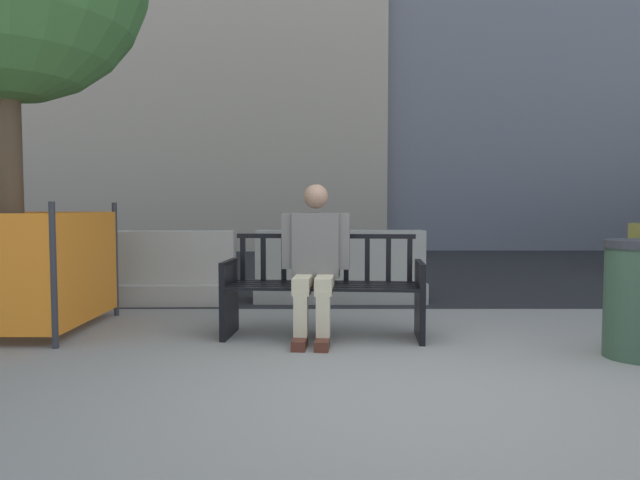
% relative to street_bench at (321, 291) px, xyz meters
% --- Properties ---
extents(ground_plane, '(200.00, 200.00, 0.00)m').
position_rel_street_bench_xyz_m(ground_plane, '(0.58, -1.37, -0.40)').
color(ground_plane, gray).
extents(street_asphalt, '(120.00, 12.00, 0.01)m').
position_rel_street_bench_xyz_m(street_asphalt, '(0.58, 7.33, -0.39)').
color(street_asphalt, black).
rests_on(street_asphalt, ground).
extents(street_bench, '(1.73, 0.66, 0.88)m').
position_rel_street_bench_xyz_m(street_bench, '(0.00, 0.00, 0.00)').
color(street_bench, black).
rests_on(street_bench, ground).
extents(seated_person, '(0.59, 0.75, 1.31)m').
position_rel_street_bench_xyz_m(seated_person, '(-0.07, -0.05, 0.29)').
color(seated_person, '#66605B').
rests_on(seated_person, ground).
extents(jersey_barrier_centre, '(2.01, 0.70, 0.84)m').
position_rel_street_bench_xyz_m(jersey_barrier_centre, '(0.21, 1.90, -0.06)').
color(jersey_barrier_centre, gray).
rests_on(jersey_barrier_centre, ground).
extents(jersey_barrier_left, '(2.02, 0.74, 0.84)m').
position_rel_street_bench_xyz_m(jersey_barrier_left, '(-2.03, 1.73, -0.06)').
color(jersey_barrier_left, '#ADA89E').
rests_on(jersey_barrier_left, ground).
extents(construction_fence, '(1.41, 1.41, 1.16)m').
position_rel_street_bench_xyz_m(construction_fence, '(-2.81, 0.27, 0.19)').
color(construction_fence, '#2D2D33').
rests_on(construction_fence, ground).
extents(trash_bin, '(0.49, 0.49, 0.88)m').
position_rel_street_bench_xyz_m(trash_bin, '(2.33, -0.69, 0.05)').
color(trash_bin, '#334C38').
rests_on(trash_bin, ground).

